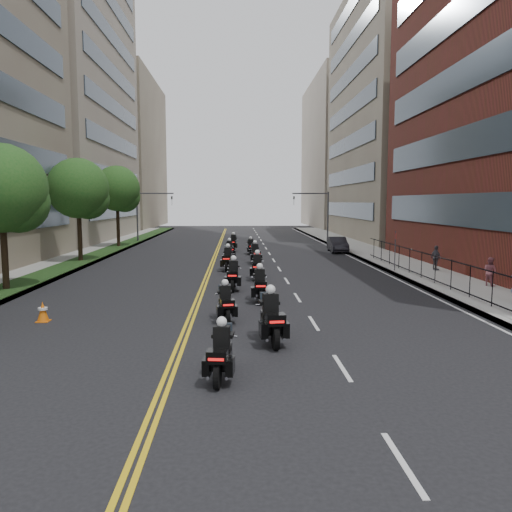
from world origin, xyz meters
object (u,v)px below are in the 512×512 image
at_px(motorcycle_7, 255,255).
at_px(traffic_cone, 43,312).
at_px(pedestrian_b, 490,272).
at_px(motorcycle_2, 226,305).
at_px(pedestrian_c, 436,258).
at_px(parked_sedan, 338,245).
at_px(motorcycle_8, 230,251).
at_px(motorcycle_10, 233,243).
at_px(motorcycle_3, 260,287).
at_px(motorcycle_6, 228,260).
at_px(motorcycle_9, 251,247).
at_px(motorcycle_0, 221,355).
at_px(motorcycle_1, 271,320).
at_px(motorcycle_5, 257,268).
at_px(motorcycle_4, 233,276).

xyz_separation_m(motorcycle_7, traffic_cone, (-8.69, -17.10, -0.31)).
xyz_separation_m(pedestrian_b, traffic_cone, (-20.50, -6.35, -0.52)).
xyz_separation_m(motorcycle_2, pedestrian_c, (13.17, 12.51, 0.31)).
bearing_deg(parked_sedan, motorcycle_8, -150.18).
distance_m(motorcycle_7, motorcycle_10, 10.11).
bearing_deg(pedestrian_b, motorcycle_10, 7.45).
relative_size(motorcycle_2, motorcycle_3, 0.91).
relative_size(motorcycle_6, motorcycle_7, 1.02).
bearing_deg(traffic_cone, motorcycle_9, 70.19).
distance_m(motorcycle_7, motorcycle_8, 3.81).
bearing_deg(pedestrian_b, motorcycle_0, 107.74).
bearing_deg(motorcycle_10, motorcycle_1, -81.05).
bearing_deg(motorcycle_0, pedestrian_c, 61.28).
bearing_deg(motorcycle_1, motorcycle_2, 111.21).
distance_m(motorcycle_5, motorcycle_8, 10.68).
height_order(motorcycle_6, motorcycle_10, motorcycle_6).
xyz_separation_m(pedestrian_b, pedestrian_c, (-0.43, 5.99, 0.04)).
bearing_deg(motorcycle_6, motorcycle_0, -84.57).
bearing_deg(motorcycle_6, motorcycle_5, -60.78).
relative_size(motorcycle_1, motorcycle_5, 1.08).
bearing_deg(pedestrian_c, motorcycle_8, 43.67).
height_order(motorcycle_3, motorcycle_5, motorcycle_3).
relative_size(motorcycle_4, pedestrian_b, 1.61).
xyz_separation_m(motorcycle_9, pedestrian_c, (11.51, -11.41, 0.33)).
bearing_deg(motorcycle_6, motorcycle_1, -79.41).
height_order(pedestrian_b, traffic_cone, pedestrian_b).
distance_m(parked_sedan, traffic_cone, 30.19).
bearing_deg(motorcycle_4, motorcycle_7, 84.67).
bearing_deg(pedestrian_c, motorcycle_3, 112.10).
bearing_deg(motorcycle_7, parked_sedan, 41.41).
xyz_separation_m(motorcycle_6, pedestrian_b, (13.75, -7.44, 0.20)).
bearing_deg(motorcycle_2, motorcycle_1, -70.90).
bearing_deg(traffic_cone, pedestrian_c, 31.60).
bearing_deg(parked_sedan, motorcycle_9, -165.99).
xyz_separation_m(motorcycle_0, motorcycle_7, (1.77, 23.52, 0.05)).
bearing_deg(motorcycle_2, motorcycle_0, -97.48).
distance_m(motorcycle_1, pedestrian_b, 15.38).
xyz_separation_m(motorcycle_7, motorcycle_8, (-1.91, 3.30, -0.02)).
relative_size(motorcycle_3, motorcycle_4, 0.98).
bearing_deg(motorcycle_7, motorcycle_10, 93.79).
bearing_deg(motorcycle_8, motorcycle_9, 55.25).
relative_size(motorcycle_7, motorcycle_8, 1.04).
bearing_deg(pedestrian_b, motorcycle_2, 90.06).
xyz_separation_m(motorcycle_8, pedestrian_c, (13.28, -8.05, 0.28)).
bearing_deg(motorcycle_7, motorcycle_3, -96.85).
distance_m(motorcycle_0, motorcycle_3, 10.00).
bearing_deg(motorcycle_5, motorcycle_4, -108.46).
bearing_deg(parked_sedan, motorcycle_6, -127.28).
xyz_separation_m(motorcycle_2, motorcycle_4, (0.26, 6.64, 0.07)).
height_order(motorcycle_1, traffic_cone, motorcycle_1).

